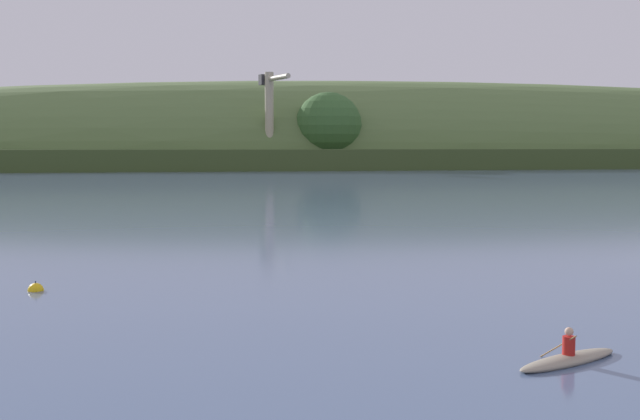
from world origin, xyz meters
The scene contains 4 objects.
far_shoreline_hill centered at (39.21, 203.88, 0.26)m, with size 550.49×99.81×43.36m.
dockside_crane centered at (0.51, 173.60, 10.04)m, with size 6.37×12.87×20.97m.
canoe_with_paddler centered at (-3.81, 16.94, 0.10)m, with size 3.49×2.26×1.02m.
mooring_buoy_midchannel centered at (-19.28, 29.19, 0.00)m, with size 0.59×0.59×0.67m.
Camera 1 is at (-12.77, -2.01, 5.52)m, focal length 45.31 mm.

